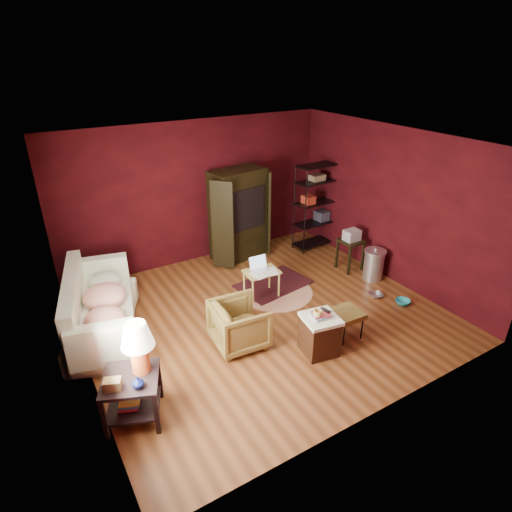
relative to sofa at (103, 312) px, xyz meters
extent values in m
cube|color=brown|center=(2.34, -0.81, -0.41)|extent=(5.50, 5.00, 0.02)
cube|color=white|center=(2.34, -0.81, 2.41)|extent=(5.50, 5.00, 0.02)
cube|color=#41090D|center=(2.34, 1.70, 1.00)|extent=(5.50, 0.02, 2.80)
cube|color=#41090D|center=(2.34, -3.32, 1.00)|extent=(5.50, 0.02, 2.80)
cube|color=#41090D|center=(-0.42, -0.81, 1.00)|extent=(0.02, 5.00, 2.80)
cube|color=#41090D|center=(5.10, -0.81, 1.00)|extent=(0.02, 5.00, 2.80)
cube|color=white|center=(-0.39, -1.81, 1.20)|extent=(0.02, 1.20, 1.40)
imported|color=white|center=(0.00, 0.00, 0.00)|extent=(1.32, 2.09, 0.79)
imported|color=black|center=(1.65, -1.30, -0.01)|extent=(0.76, 0.80, 0.77)
imported|color=silver|center=(4.36, -1.37, -0.27)|extent=(0.26, 0.11, 0.25)
imported|color=teal|center=(4.59, -1.78, -0.27)|extent=(0.26, 0.17, 0.25)
imported|color=#0D1545|center=(-0.06, -2.08, 0.28)|extent=(0.18, 0.18, 0.14)
imported|color=#EFCB75|center=(2.45, -2.07, 0.33)|extent=(0.14, 0.12, 0.12)
cube|color=black|center=(-0.10, -1.87, 0.19)|extent=(0.83, 0.83, 0.04)
cube|color=black|center=(-0.10, -1.87, -0.20)|extent=(0.77, 0.77, 0.03)
cube|color=black|center=(-0.47, -2.03, -0.10)|extent=(0.07, 0.07, 0.59)
cube|color=black|center=(0.06, -2.25, -0.10)|extent=(0.07, 0.07, 0.59)
cube|color=black|center=(-0.25, -1.50, -0.10)|extent=(0.07, 0.07, 0.59)
cube|color=black|center=(0.28, -1.72, -0.10)|extent=(0.07, 0.07, 0.59)
cylinder|color=orange|center=(0.06, -1.82, 0.39)|extent=(0.28, 0.28, 0.36)
cone|color=#F2E5C6|center=(0.06, -1.82, 0.72)|extent=(0.50, 0.50, 0.30)
cube|color=#9B8854|center=(-0.31, -1.96, 0.27)|extent=(0.22, 0.19, 0.13)
cube|color=#E13842|center=(-0.15, -1.85, -0.16)|extent=(0.33, 0.36, 0.03)
cube|color=#3897E1|center=(-0.14, -1.86, -0.12)|extent=(0.33, 0.36, 0.03)
cube|color=#FED754|center=(-0.13, -1.86, -0.08)|extent=(0.33, 0.36, 0.03)
cube|color=white|center=(0.01, -0.02, -0.10)|extent=(1.30, 2.18, 0.43)
cube|color=white|center=(-0.35, 0.07, 0.19)|extent=(0.65, 2.03, 0.86)
cube|color=white|center=(-0.22, -1.01, 0.14)|extent=(0.88, 0.38, 0.59)
cube|color=white|center=(0.24, 0.97, 0.14)|extent=(0.88, 0.38, 0.59)
ellipsoid|color=#EE4221|center=(-0.07, -0.60, 0.25)|extent=(0.67, 0.67, 0.30)
ellipsoid|color=#EE4221|center=(0.06, -0.03, 0.27)|extent=(0.75, 0.75, 0.34)
ellipsoid|color=white|center=(0.19, 0.49, 0.23)|extent=(0.62, 0.62, 0.28)
cube|color=#42200F|center=(2.54, -2.04, -0.12)|extent=(0.53, 0.53, 0.55)
cube|color=white|center=(2.54, -2.04, 0.18)|extent=(0.56, 0.56, 0.05)
cube|color=beige|center=(2.54, -2.04, 0.21)|extent=(0.29, 0.24, 0.02)
cube|color=#4C81B3|center=(2.54, -2.04, 0.24)|extent=(0.27, 0.21, 0.02)
cube|color=#CC4C4F|center=(2.54, -2.04, 0.26)|extent=(0.28, 0.24, 0.02)
cube|color=black|center=(2.63, -2.02, 0.28)|extent=(0.08, 0.17, 0.02)
cube|color=black|center=(3.12, -1.95, 0.01)|extent=(0.45, 0.45, 0.09)
cube|color=black|center=(3.12, -1.95, -0.05)|extent=(0.40, 0.40, 0.02)
cylinder|color=black|center=(2.94, -2.12, -0.22)|extent=(0.02, 0.02, 0.36)
cylinder|color=black|center=(3.29, -2.13, -0.22)|extent=(0.02, 0.02, 0.36)
cylinder|color=black|center=(2.95, -1.78, -0.22)|extent=(0.02, 0.02, 0.36)
cylinder|color=black|center=(3.30, -1.79, -0.22)|extent=(0.02, 0.02, 0.36)
cylinder|color=beige|center=(2.92, -0.33, -0.39)|extent=(1.61, 1.61, 0.01)
cube|color=#4C141C|center=(3.04, -0.08, -0.38)|extent=(1.42, 1.06, 0.01)
cube|color=#D4C261|center=(2.63, -0.32, 0.10)|extent=(0.61, 0.44, 0.03)
cylinder|color=#D4C261|center=(2.37, -0.47, -0.15)|extent=(0.04, 0.04, 0.49)
cylinder|color=#D4C261|center=(2.88, -0.50, -0.15)|extent=(0.04, 0.04, 0.49)
cylinder|color=#D4C261|center=(2.38, -0.14, -0.15)|extent=(0.04, 0.04, 0.49)
cylinder|color=#D4C261|center=(2.89, -0.16, -0.15)|extent=(0.04, 0.04, 0.49)
cube|color=silver|center=(2.63, -0.29, 0.12)|extent=(0.33, 0.23, 0.02)
cube|color=silver|center=(2.64, -0.18, 0.23)|extent=(0.32, 0.08, 0.21)
cube|color=white|center=(2.51, -0.41, 0.11)|extent=(0.25, 0.32, 0.00)
cube|color=white|center=(2.76, -0.41, 0.11)|extent=(0.27, 0.33, 0.00)
cube|color=black|center=(3.07, 1.32, 0.53)|extent=(1.16, 0.76, 1.85)
cube|color=black|center=(3.09, 1.23, 0.73)|extent=(0.94, 0.58, 0.83)
cube|color=black|center=(2.54, 0.95, 0.53)|extent=(0.34, 0.35, 1.76)
cube|color=black|center=(3.69, 1.15, 0.53)|extent=(0.23, 0.42, 1.76)
cube|color=#323437|center=(3.08, 1.27, 0.63)|extent=(0.68, 0.58, 0.51)
cube|color=black|center=(3.12, 1.03, 0.63)|extent=(0.48, 0.09, 0.39)
cube|color=black|center=(3.08, 1.27, 0.04)|extent=(0.95, 0.63, 0.05)
cylinder|color=black|center=(4.29, 0.69, 0.52)|extent=(0.03, 0.03, 1.84)
cylinder|color=black|center=(5.15, 0.73, 0.52)|extent=(0.03, 0.03, 1.84)
cylinder|color=black|center=(4.28, 1.05, 0.52)|extent=(0.03, 0.03, 1.84)
cylinder|color=black|center=(5.13, 1.10, 0.52)|extent=(0.03, 0.03, 1.84)
cube|color=black|center=(4.71, 0.89, -0.29)|extent=(0.92, 0.43, 0.03)
cube|color=black|center=(4.71, 0.89, 0.17)|extent=(0.92, 0.43, 0.03)
cube|color=black|center=(4.71, 0.89, 0.63)|extent=(0.92, 0.43, 0.03)
cube|color=black|center=(4.71, 0.89, 1.09)|extent=(0.92, 0.43, 0.03)
cube|color=black|center=(4.71, 0.89, 1.42)|extent=(0.92, 0.43, 0.03)
cube|color=maroon|center=(4.51, 0.88, 0.73)|extent=(0.22, 0.27, 0.16)
cube|color=#353340|center=(4.92, 0.90, 0.29)|extent=(0.27, 0.27, 0.20)
cube|color=olive|center=(4.71, 0.89, 1.17)|extent=(0.32, 0.22, 0.12)
cube|color=black|center=(4.67, -0.32, 0.21)|extent=(0.42, 0.42, 0.04)
cube|color=black|center=(4.50, -0.50, -0.09)|extent=(0.04, 0.04, 0.61)
cube|color=black|center=(4.85, -0.49, -0.09)|extent=(0.04, 0.04, 0.61)
cube|color=black|center=(4.49, -0.14, -0.09)|extent=(0.04, 0.04, 0.61)
cube|color=black|center=(4.84, -0.14, -0.09)|extent=(0.04, 0.04, 0.61)
cube|color=#B5B5B9|center=(4.67, -0.32, 0.34)|extent=(0.30, 0.23, 0.21)
cylinder|color=silver|center=(4.79, -0.85, -0.12)|extent=(0.43, 0.43, 0.55)
cylinder|color=silver|center=(4.79, -0.85, 0.18)|extent=(0.47, 0.47, 0.04)
sphere|color=silver|center=(4.79, -0.85, 0.21)|extent=(0.06, 0.06, 0.06)
camera|label=1|loc=(-0.79, -5.84, 3.62)|focal=30.00mm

